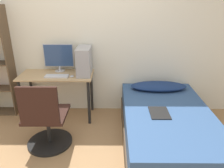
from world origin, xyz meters
The scene contains 10 objects.
wall_back centered at (0.00, 1.57, 1.25)m, with size 8.00×0.05×2.50m.
desk centered at (-0.44, 1.27, 0.61)m, with size 1.12×0.53×0.73m.
office_chair centered at (-0.41, 0.50, 0.35)m, with size 0.59×0.59×0.92m.
bed centered at (1.15, 0.58, 0.24)m, with size 1.14×1.92×0.48m.
pillow centered at (1.15, 1.28, 0.54)m, with size 0.87×0.36×0.11m.
magazine centered at (1.02, 0.53, 0.49)m, with size 0.24×0.32×0.01m.
monitor centered at (-0.42, 1.44, 0.97)m, with size 0.47×0.16×0.44m.
keyboard centered at (-0.40, 1.17, 0.74)m, with size 0.35×0.14×0.02m.
pc_tower centered at (0.00, 1.31, 0.94)m, with size 0.20×0.43×0.42m.
mouse centered at (-0.18, 1.17, 0.74)m, with size 0.06×0.09×0.02m.
Camera 1 is at (0.45, -1.88, 1.85)m, focal length 35.00 mm.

